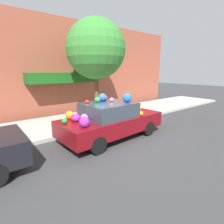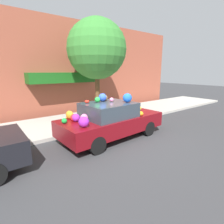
{
  "view_description": "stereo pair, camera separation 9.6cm",
  "coord_description": "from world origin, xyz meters",
  "views": [
    {
      "loc": [
        -3.96,
        -5.01,
        2.51
      ],
      "look_at": [
        0.0,
        0.04,
        1.01
      ],
      "focal_mm": 28.0,
      "sensor_mm": 36.0,
      "label": 1
    },
    {
      "loc": [
        -3.88,
        -5.07,
        2.51
      ],
      "look_at": [
        0.0,
        0.04,
        1.01
      ],
      "focal_mm": 28.0,
      "sensor_mm": 36.0,
      "label": 2
    }
  ],
  "objects": [
    {
      "name": "building_facade",
      "position": [
        -0.01,
        4.91,
        2.68
      ],
      "size": [
        18.0,
        1.2,
        5.42
      ],
      "color": "#9E4C38",
      "rests_on": "ground"
    },
    {
      "name": "fire_hydrant",
      "position": [
        -1.13,
        1.49,
        0.48
      ],
      "size": [
        0.2,
        0.2,
        0.7
      ],
      "color": "gold",
      "rests_on": "sidewalk_curb"
    },
    {
      "name": "ground_plane",
      "position": [
        0.0,
        0.0,
        0.0
      ],
      "size": [
        60.0,
        60.0,
        0.0
      ],
      "primitive_type": "plane",
      "color": "#38383A"
    },
    {
      "name": "street_tree",
      "position": [
        1.12,
        2.79,
        3.59
      ],
      "size": [
        3.0,
        3.0,
        4.96
      ],
      "color": "brown",
      "rests_on": "sidewalk_curb"
    },
    {
      "name": "art_car",
      "position": [
        -0.05,
        0.04,
        0.72
      ],
      "size": [
        4.13,
        1.92,
        1.72
      ],
      "rotation": [
        0.0,
        0.0,
        0.05
      ],
      "color": "maroon",
      "rests_on": "ground"
    },
    {
      "name": "sidewalk_curb",
      "position": [
        0.0,
        2.7,
        0.07
      ],
      "size": [
        24.0,
        3.2,
        0.14
      ],
      "color": "#B2ADA3",
      "rests_on": "ground"
    }
  ]
}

